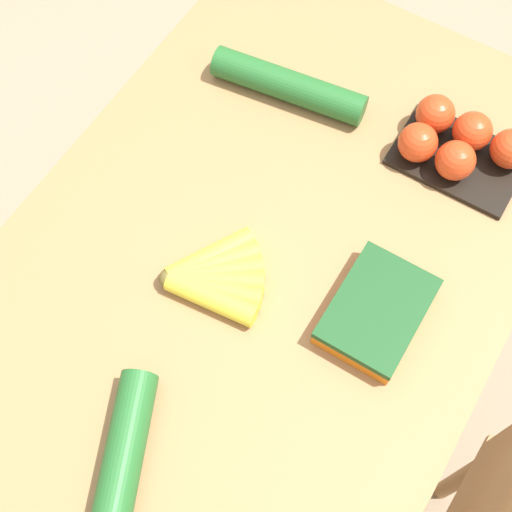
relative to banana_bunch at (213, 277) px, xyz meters
name	(u,v)px	position (x,y,z in m)	size (l,w,h in m)	color
ground_plane	(256,391)	(-0.06, 0.04, -0.78)	(12.00, 12.00, 0.00)	gray
dining_table	(256,293)	(-0.06, 0.04, -0.14)	(1.22, 0.78, 0.76)	#9E7044
banana_bunch	(213,277)	(0.00, 0.00, 0.00)	(0.16, 0.16, 0.04)	brown
tomato_pack	(458,143)	(-0.41, 0.22, 0.02)	(0.15, 0.21, 0.08)	black
carrot_bag	(377,311)	(-0.08, 0.24, 0.01)	(0.18, 0.13, 0.04)	orange
cucumber_near	(288,85)	(-0.38, -0.08, 0.01)	(0.09, 0.28, 0.05)	#236028
cucumber_far	(120,474)	(0.31, 0.05, 0.01)	(0.28, 0.16, 0.05)	#236028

